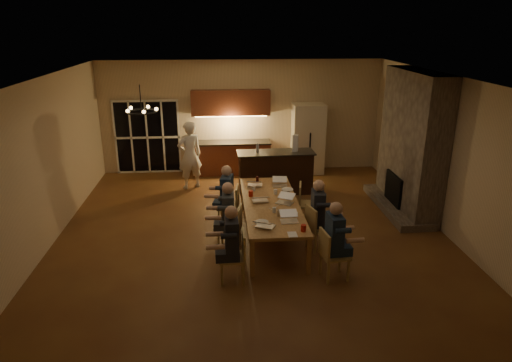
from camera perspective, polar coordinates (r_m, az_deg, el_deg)
The scene contains 44 objects.
floor at distance 9.48m, azimuth -0.42°, elevation -6.93°, with size 9.00×9.00×0.00m, color brown.
back_wall at distance 13.27m, azimuth -1.87°, elevation 8.06°, with size 8.00×0.04×3.20m, color beige.
left_wall at distance 9.50m, azimuth -25.42°, elevation 1.58°, with size 0.04×9.00×3.20m, color beige.
right_wall at distance 10.00m, azimuth 23.23°, elevation 2.71°, with size 0.04×9.00×3.20m, color beige.
ceiling at distance 8.55m, azimuth -0.47°, elevation 12.80°, with size 8.00×9.00×0.04m, color white.
french_doors at distance 13.49m, azimuth -13.42°, elevation 5.33°, with size 1.86×0.08×2.10m, color black.
fireplace at distance 10.90m, azimuth 18.92°, elevation 4.53°, with size 0.58×2.50×3.20m, color #6E6156.
kitchenette at distance 13.03m, azimuth -3.10°, elevation 6.03°, with size 2.24×0.68×2.40m, color brown, non-canonical shape.
refrigerator at distance 13.26m, azimuth 6.50°, elevation 5.28°, with size 0.90×0.68×2.00m, color beige.
dining_table at distance 9.30m, azimuth 1.87°, elevation -4.91°, with size 1.10×3.13×0.75m, color tan.
bar_island at distance 11.69m, azimuth 2.44°, elevation 1.10°, with size 1.95×0.68×1.08m, color black.
chair_left_near at distance 7.79m, azimuth -3.01°, elevation -9.44°, with size 0.44×0.44×0.89m, color tan, non-canonical shape.
chair_left_mid at distance 8.81m, azimuth -3.35°, elevation -5.87°, with size 0.44×0.44×0.89m, color tan, non-canonical shape.
chair_left_far at distance 9.82m, azimuth -3.51°, elevation -3.13°, with size 0.44×0.44×0.89m, color tan, non-canonical shape.
chair_right_near at distance 7.96m, azimuth 9.82°, elevation -9.05°, with size 0.44×0.44×0.89m, color tan, non-canonical shape.
chair_right_mid at distance 8.91m, azimuth 7.96°, elevation -5.75°, with size 0.44×0.44×0.89m, color tan, non-canonical shape.
chair_right_far at distance 9.99m, azimuth 6.63°, elevation -2.84°, with size 0.44×0.44×0.89m, color tan, non-canonical shape.
person_left_near at distance 7.65m, azimuth -3.03°, elevation -7.93°, with size 0.60×0.60×1.38m, color #24272E, non-canonical shape.
person_right_near at distance 7.90m, azimuth 9.74°, elevation -7.29°, with size 0.60×0.60×1.38m, color #1C2D46, non-canonical shape.
person_left_mid at distance 8.68m, azimuth -3.47°, elevation -4.50°, with size 0.60×0.60×1.38m, color #34393D, non-canonical shape.
person_right_mid at distance 8.88m, azimuth 7.70°, elevation -4.09°, with size 0.60×0.60×1.38m, color #24272E, non-canonical shape.
person_left_far at distance 9.65m, azimuth -3.64°, elevation -1.98°, with size 0.60×0.60×1.38m, color #1C2D46, non-canonical shape.
standing_person at distance 12.02m, azimuth -8.28°, elevation 3.21°, with size 0.65×0.43×1.79m, color white.
chandelier at distance 8.04m, azimuth -14.11°, elevation 8.42°, with size 0.53×0.53×0.03m, color black.
laptop_a at distance 8.09m, azimuth 1.18°, elevation -4.97°, with size 0.32×0.28×0.23m, color silver, non-canonical shape.
laptop_b at distance 8.30m, azimuth 4.21°, elevation -4.39°, with size 0.32×0.28×0.23m, color silver, non-canonical shape.
laptop_c at distance 9.21m, azimuth 0.52°, elevation -1.86°, with size 0.32×0.28×0.23m, color silver, non-canonical shape.
laptop_d at distance 9.12m, azimuth 3.59°, elevation -2.12°, with size 0.32×0.28×0.23m, color silver, non-canonical shape.
laptop_e at distance 10.08m, azimuth -0.13°, elevation 0.05°, with size 0.32×0.28×0.23m, color silver, non-canonical shape.
laptop_f at distance 10.06m, azimuth 3.00°, elevation -0.03°, with size 0.32×0.28×0.23m, color silver, non-canonical shape.
mug_front at distance 8.70m, azimuth 2.29°, elevation -3.64°, with size 0.07×0.07×0.10m, color silver.
mug_mid at distance 9.61m, azimuth 2.44°, elevation -1.36°, with size 0.08×0.08×0.10m, color silver.
mug_back at distance 9.79m, azimuth -0.30°, elevation -0.94°, with size 0.08×0.08×0.10m, color silver.
redcup_near at distance 7.98m, azimuth 5.95°, elevation -5.87°, with size 0.09×0.09×0.12m, color #B5190C.
redcup_mid at distance 9.48m, azimuth -0.66°, elevation -1.57°, with size 0.09×0.09×0.12m, color #B5190C.
can_silver at distance 8.54m, azimuth 2.81°, elevation -4.03°, with size 0.06×0.06×0.12m, color #B2B2B7.
can_cola at distance 10.36m, azimuth 0.17°, elevation 0.28°, with size 0.06×0.06×0.12m, color #3F0F0C.
can_right at distance 9.48m, azimuth 4.08°, elevation -1.63°, with size 0.06×0.06×0.12m, color #B2B2B7.
plate_near at distance 8.69m, azimuth 4.50°, elevation -4.02°, with size 0.23×0.23×0.02m, color silver.
plate_left at distance 8.28m, azimuth 0.72°, elevation -5.16°, with size 0.25×0.25×0.02m, color silver.
plate_far at distance 9.87m, azimuth 3.95°, elevation -1.07°, with size 0.25×0.25×0.02m, color silver.
notepad at distance 7.85m, azimuth 4.58°, elevation -6.69°, with size 0.16×0.22×0.01m, color white.
bar_bottle at distance 11.44m, azimuth 0.19°, elevation 4.18°, with size 0.07×0.07×0.24m, color #99999E.
bar_blender at distance 11.57m, azimuth 4.95°, elevation 4.74°, with size 0.14×0.14×0.43m, color silver.
Camera 1 is at (-0.61, -8.48, 4.19)m, focal length 32.00 mm.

